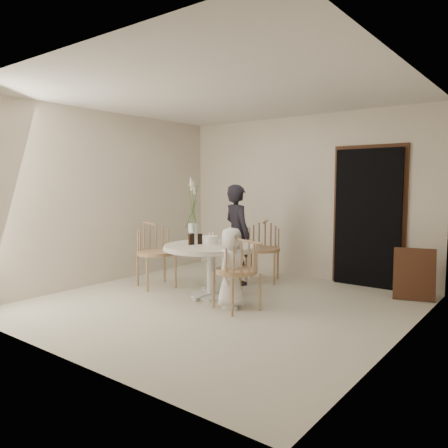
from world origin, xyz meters
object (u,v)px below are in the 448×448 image
Objects in this scene: table at (211,253)px; flower_vase at (193,218)px; birthday_cake at (210,240)px; chair_left at (153,245)px; girl at (237,234)px; chair_right at (243,265)px; chair_far at (264,242)px; boy at (231,268)px.

table is 1.38× the size of flower_vase.
flower_vase is at bearing 158.49° from table.
birthday_cake is (-0.08, 0.07, 0.17)m from table.
girl reaches higher than chair_left.
chair_far is at bearing -136.85° from chair_right.
chair_far is 1.31m from birthday_cake.
chair_right is 0.94× the size of flower_vase.
girl is 0.80m from flower_vase.
girl is (0.96, 0.89, 0.15)m from chair_left.
chair_far is 4.21× the size of birthday_cake.
flower_vase reaches higher than chair_right.
boy reaches higher than table.
girl is at bearing 96.89° from birthday_cake.
girl reaches higher than chair_far.
chair_left is at bearing 66.16° from girl.
birthday_cake is (-0.09, -1.30, 0.16)m from chair_far.
birthday_cake is at bearing 120.23° from girl.
flower_vase is at bearing -94.02° from chair_right.
birthday_cake is at bearing -17.32° from flower_vase.
chair_far is 0.99× the size of chair_left.
table is 0.71m from flower_vase.
boy is 0.76m from birthday_cake.
boy is (0.54, -1.63, -0.11)m from chair_far.
chair_far is 0.94× the size of boy.
boy reaches higher than chair_left.
girl is at bearing 23.45° from boy.
chair_far is 1.87m from chair_right.
table is 0.90m from girl.
flower_vase reaches higher than chair_left.
boy is (0.54, -0.26, -0.10)m from table.
birthday_cake is at bearing -62.07° from chair_left.
flower_vase reaches higher than chair_far.
chair_far is at bearing -87.24° from girl.
table is 0.61m from boy.
flower_vase is at bearing -137.66° from chair_far.
chair_left is at bearing -178.90° from table.
chair_left reaches higher than birthday_cake.
chair_left is 0.80m from flower_vase.
chair_right is 1.95m from chair_left.
birthday_cake is at bearing -117.63° from chair_far.
boy is 4.48× the size of birthday_cake.
birthday_cake is (0.10, -0.80, 0.00)m from girl.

